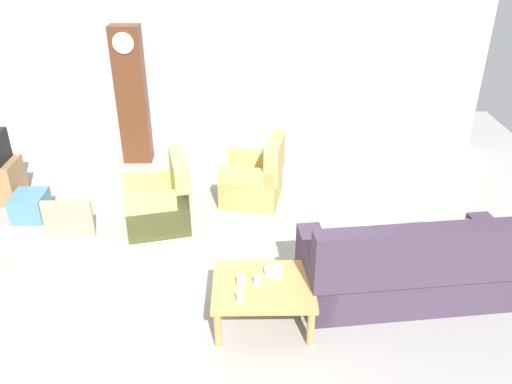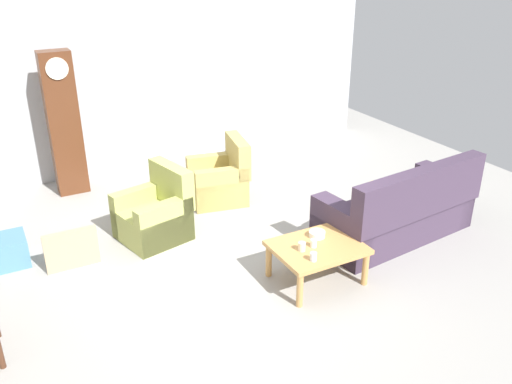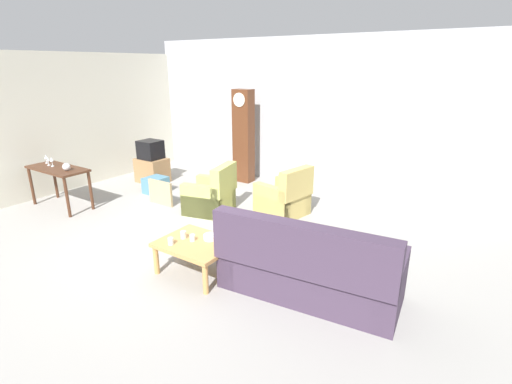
% 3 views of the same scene
% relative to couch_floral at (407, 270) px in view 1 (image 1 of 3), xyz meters
% --- Properties ---
extents(ground_plane, '(10.40, 10.40, 0.00)m').
position_rel_couch_floral_xyz_m(ground_plane, '(-2.02, 0.42, -0.36)').
color(ground_plane, '#999691').
extents(garage_door_wall, '(8.40, 0.16, 3.20)m').
position_rel_couch_floral_xyz_m(garage_door_wall, '(-2.02, 4.02, 1.24)').
color(garage_door_wall, '#ADAFB5').
rests_on(garage_door_wall, ground_plane).
extents(couch_floral, '(2.18, 1.09, 1.04)m').
position_rel_couch_floral_xyz_m(couch_floral, '(0.00, 0.00, 0.00)').
color(couch_floral, '#423347').
rests_on(couch_floral, ground_plane).
extents(armchair_olive_near, '(0.94, 0.92, 0.92)m').
position_rel_couch_floral_xyz_m(armchair_olive_near, '(-2.70, 1.46, -0.05)').
color(armchair_olive_near, tan).
rests_on(armchair_olive_near, ground_plane).
extents(armchair_olive_far, '(0.92, 0.90, 0.92)m').
position_rel_couch_floral_xyz_m(armchair_olive_far, '(-1.51, 2.10, -0.05)').
color(armchair_olive_far, tan).
rests_on(armchair_olive_far, ground_plane).
extents(coffee_table_wood, '(0.96, 0.76, 0.44)m').
position_rel_couch_floral_xyz_m(coffee_table_wood, '(-1.45, -0.32, 0.02)').
color(coffee_table_wood, tan).
rests_on(coffee_table_wood, ground_plane).
extents(grandfather_clock, '(0.44, 0.30, 2.11)m').
position_rel_couch_floral_xyz_m(grandfather_clock, '(-3.36, 3.43, 0.71)').
color(grandfather_clock, '#562D19').
rests_on(grandfather_clock, ground_plane).
extents(framed_picture_leaning, '(0.60, 0.05, 0.49)m').
position_rel_couch_floral_xyz_m(framed_picture_leaning, '(-3.79, 1.22, -0.11)').
color(framed_picture_leaning, tan).
rests_on(framed_picture_leaning, ground_plane).
extents(storage_box_blue, '(0.41, 0.44, 0.34)m').
position_rel_couch_floral_xyz_m(storage_box_blue, '(-4.43, 1.67, -0.19)').
color(storage_box_blue, teal).
rests_on(storage_box_blue, ground_plane).
extents(cup_white_porcelain, '(0.07, 0.07, 0.09)m').
position_rel_couch_floral_xyz_m(cup_white_porcelain, '(-1.51, -0.33, 0.13)').
color(cup_white_porcelain, white).
rests_on(cup_white_porcelain, coffee_table_wood).
extents(cup_blue_rimmed, '(0.07, 0.07, 0.09)m').
position_rel_couch_floral_xyz_m(cup_blue_rimmed, '(-1.67, -0.56, 0.13)').
color(cup_blue_rimmed, silver).
rests_on(cup_blue_rimmed, coffee_table_wood).
extents(cup_cream_tall, '(0.08, 0.08, 0.10)m').
position_rel_couch_floral_xyz_m(cup_cream_tall, '(-1.67, -0.33, 0.14)').
color(cup_cream_tall, beige).
rests_on(cup_cream_tall, coffee_table_wood).
extents(bowl_white_stacked, '(0.18, 0.18, 0.07)m').
position_rel_couch_floral_xyz_m(bowl_white_stacked, '(-1.35, -0.16, 0.12)').
color(bowl_white_stacked, white).
rests_on(bowl_white_stacked, coffee_table_wood).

